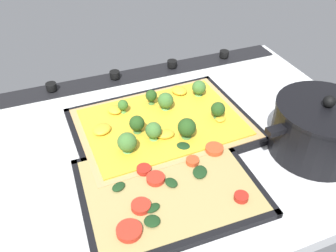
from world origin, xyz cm
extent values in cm
cube|color=silver|center=(0.00, 0.00, -1.50)|extent=(85.75, 66.03, 3.00)
cube|color=black|center=(0.00, -29.51, 0.40)|extent=(82.32, 7.00, 0.80)
cylinder|color=black|center=(-25.72, -29.51, 1.70)|extent=(2.80, 2.80, 1.80)
cylinder|color=black|center=(-8.57, -29.51, 1.70)|extent=(2.80, 2.80, 1.80)
cylinder|color=black|center=(8.57, -29.51, 1.70)|extent=(2.80, 2.80, 1.80)
cylinder|color=black|center=(25.72, -29.51, 1.70)|extent=(2.80, 2.80, 1.80)
cube|color=black|center=(3.84, -4.48, 0.25)|extent=(40.86, 30.91, 0.50)
cube|color=black|center=(4.35, -18.62, 0.65)|extent=(39.85, 2.63, 1.30)
cube|color=black|center=(3.34, 9.65, 0.65)|extent=(39.85, 2.63, 1.30)
cube|color=black|center=(-15.46, -5.18, 0.65)|extent=(2.26, 29.52, 1.30)
cube|color=black|center=(23.15, -3.79, 0.65)|extent=(2.26, 29.52, 1.30)
cube|color=tan|center=(3.84, -4.48, 1.00)|extent=(38.38, 28.42, 1.00)
cube|color=gold|center=(3.84, -4.48, 1.70)|extent=(35.29, 25.61, 0.40)
cone|color=#427635|center=(10.35, -2.95, 2.48)|extent=(1.84, 1.84, 1.16)
sphere|color=#264C1C|center=(10.35, -2.95, 4.31)|extent=(3.34, 3.34, 3.34)
cone|color=#427635|center=(3.86, -12.14, 2.55)|extent=(1.53, 1.53, 1.31)
sphere|color=#264C1C|center=(3.86, -12.14, 4.25)|extent=(2.78, 2.78, 2.78)
cone|color=#68AD54|center=(-8.47, -11.41, 2.36)|extent=(1.92, 1.92, 0.93)
sphere|color=#427533|center=(-8.47, -11.41, 4.13)|extent=(3.48, 3.48, 3.48)
cone|color=#427635|center=(-8.47, -1.29, 2.46)|extent=(1.80, 1.80, 1.12)
sphere|color=#264C1C|center=(-8.47, -1.29, 4.25)|extent=(3.26, 3.26, 3.26)
cone|color=#68AD54|center=(1.39, -8.92, 2.38)|extent=(2.05, 2.05, 0.97)
sphere|color=#427533|center=(1.39, -8.92, 4.26)|extent=(3.72, 3.72, 3.72)
cone|color=#68AD54|center=(7.80, 0.55, 2.43)|extent=(1.91, 1.91, 1.06)
sphere|color=#427533|center=(7.80, 0.55, 4.27)|extent=(3.48, 3.48, 3.48)
cone|color=#5B9F46|center=(11.20, -11.17, 2.48)|extent=(1.35, 1.35, 1.16)
sphere|color=#386B28|center=(11.20, -11.17, 3.98)|extent=(2.45, 2.45, 2.45)
cone|color=#427635|center=(1.01, 2.54, 2.48)|extent=(2.16, 2.16, 1.17)
sphere|color=#264C1C|center=(1.01, 2.54, 4.54)|extent=(3.93, 3.93, 3.93)
cone|color=#68AD54|center=(14.04, 2.17, 2.32)|extent=(2.19, 2.19, 0.83)
sphere|color=#427533|center=(14.04, 2.17, 4.23)|extent=(3.99, 3.99, 3.99)
ellipsoid|color=gold|center=(17.37, -6.77, 2.31)|extent=(3.37, 3.40, 0.96)
ellipsoid|color=gold|center=(-4.35, -14.24, 2.54)|extent=(4.61, 5.07, 1.49)
ellipsoid|color=gold|center=(-8.62, 0.39, 2.27)|extent=(2.83, 2.53, 0.86)
ellipsoid|color=gold|center=(17.54, -5.91, 2.53)|extent=(5.53, 5.38, 1.48)
ellipsoid|color=gold|center=(13.04, -12.19, 2.46)|extent=(4.21, 4.56, 1.32)
ellipsoid|color=gold|center=(5.23, 0.67, 2.51)|extent=(4.51, 3.57, 1.41)
cube|color=black|center=(9.45, 13.50, 0.25)|extent=(33.33, 26.69, 0.50)
cube|color=black|center=(9.17, 1.12, 0.65)|extent=(32.79, 1.92, 1.30)
cube|color=black|center=(9.72, 25.89, 0.65)|extent=(32.79, 1.92, 1.30)
cube|color=black|center=(-6.33, 13.85, 0.65)|extent=(1.77, 26.00, 1.30)
cube|color=black|center=(25.23, 13.16, 0.65)|extent=(1.77, 26.00, 1.30)
cube|color=tan|center=(9.45, 13.50, 0.95)|extent=(30.88, 24.24, 0.90)
cylinder|color=#D14723|center=(-2.80, 8.26, 1.90)|extent=(3.79, 3.79, 1.00)
cylinder|color=#B22319|center=(-1.37, 21.44, 1.90)|extent=(2.61, 2.61, 1.00)
cylinder|color=red|center=(15.97, 16.83, 1.90)|extent=(3.47, 3.47, 1.00)
cylinder|color=red|center=(11.38, 11.62, 1.90)|extent=(3.53, 3.53, 1.00)
cylinder|color=#D14723|center=(2.90, 9.85, 1.90)|extent=(2.65, 2.65, 1.00)
cylinder|color=red|center=(19.32, 20.91, 1.90)|extent=(4.29, 4.29, 1.00)
cylinder|color=#B22319|center=(12.68, 8.57, 1.90)|extent=(2.84, 2.84, 1.00)
ellipsoid|color=#193819|center=(2.79, 13.04, 1.80)|extent=(4.30, 4.51, 0.60)
ellipsoid|color=#193819|center=(14.19, 17.86, 1.80)|extent=(3.18, 2.42, 0.60)
ellipsoid|color=#193819|center=(18.42, 10.96, 1.80)|extent=(3.33, 3.06, 0.60)
ellipsoid|color=#193819|center=(8.98, 13.57, 1.80)|extent=(2.82, 3.21, 0.60)
ellipsoid|color=#193819|center=(2.80, 5.00, 1.80)|extent=(3.97, 3.95, 0.60)
ellipsoid|color=#193819|center=(15.18, 20.42, 1.80)|extent=(3.51, 3.41, 0.60)
cylinder|color=black|center=(-23.58, 14.32, 5.24)|extent=(19.25, 19.25, 10.47)
cylinder|color=black|center=(-23.58, 14.32, 10.87)|extent=(19.64, 19.64, 0.80)
sphere|color=black|center=(-23.58, 14.32, 12.47)|extent=(2.40, 2.40, 2.40)
cube|color=black|center=(-12.15, 14.32, 8.59)|extent=(3.60, 2.00, 1.20)
camera|label=1|loc=(25.93, 55.09, 50.77)|focal=37.53mm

